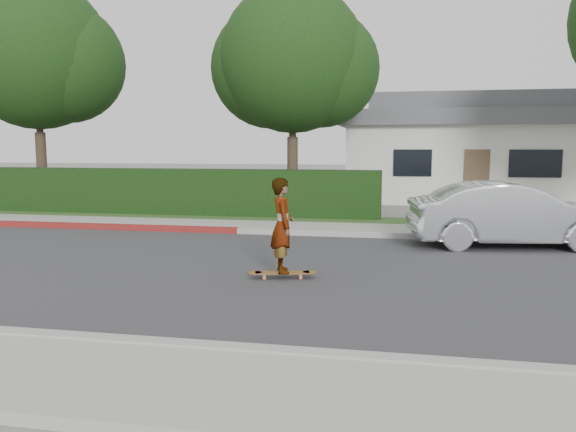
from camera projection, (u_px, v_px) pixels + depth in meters
The scene contains 13 objects.
ground at pixel (126, 265), 10.46m from camera, with size 120.00×120.00×0.00m, color slate.
road at pixel (126, 265), 10.46m from camera, with size 60.00×8.00×0.01m, color #2D2D30.
curb_far at pixel (201, 230), 14.45m from camera, with size 60.00×0.20×0.15m, color #9E9E99.
curb_red_section at pixel (27, 224), 15.39m from camera, with size 12.00×0.21×0.15m, color maroon.
sidewalk_far at pixel (212, 225), 15.33m from camera, with size 60.00×1.60×0.12m, color gray.
planting_strip at pixel (229, 218), 16.89m from camera, with size 60.00×1.60×0.10m, color #2D4C1E.
hedge at pixel (144, 192), 17.95m from camera, with size 15.00×1.00×1.50m, color black.
tree_left at pixel (39, 59), 19.70m from camera, with size 5.99×5.21×8.00m.
tree_center at pixel (293, 64), 18.53m from camera, with size 5.66×4.84×7.44m.
house at pixel (469, 149), 24.28m from camera, with size 10.60×8.60×4.30m.
skateboard at pixel (282, 273), 9.39m from camera, with size 1.15×0.47×0.10m.
skateboarder at pixel (282, 225), 9.29m from camera, with size 0.58×0.38×1.58m, color white.
car_silver at pixel (511, 215), 12.31m from camera, with size 1.52×4.35×1.43m, color silver.
Camera 1 is at (4.93, -9.51, 2.20)m, focal length 35.00 mm.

